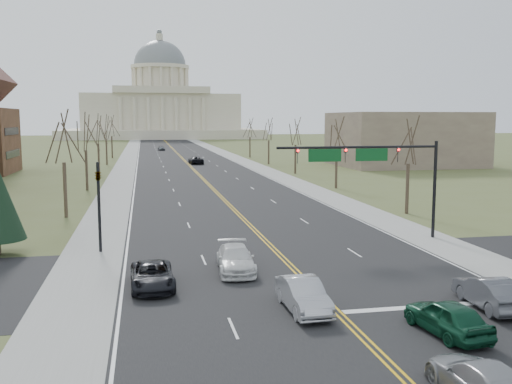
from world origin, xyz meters
name	(u,v)px	position (x,y,z in m)	size (l,w,h in m)	color
ground	(331,306)	(0.00, 0.00, 0.00)	(600.00, 600.00, 0.00)	#4E562B
road	(181,157)	(0.00, 110.00, 0.01)	(20.00, 380.00, 0.01)	black
cross_road	(297,272)	(0.00, 6.00, 0.01)	(120.00, 14.00, 0.01)	black
sidewalk_left	(128,157)	(-12.00, 110.00, 0.01)	(4.00, 380.00, 0.03)	gray
sidewalk_right	(231,156)	(12.00, 110.00, 0.01)	(4.00, 380.00, 0.03)	gray
center_line	(181,157)	(0.00, 110.00, 0.01)	(0.42, 380.00, 0.01)	gold
edge_line_left	(138,157)	(-9.80, 110.00, 0.01)	(0.15, 380.00, 0.01)	silver
edge_line_right	(222,156)	(9.80, 110.00, 0.01)	(0.15, 380.00, 0.01)	silver
stop_bar	(438,306)	(5.00, -1.00, 0.01)	(9.50, 0.50, 0.01)	silver
capitol	(161,107)	(0.00, 249.91, 14.20)	(90.00, 60.00, 50.00)	beige
signal_mast	(371,162)	(7.45, 13.50, 5.76)	(12.12, 0.44, 7.20)	black
signal_left	(99,197)	(-11.50, 13.50, 3.71)	(0.32, 0.36, 6.00)	black
tree_r_0	(409,143)	(15.50, 24.00, 6.55)	(3.74, 3.74, 8.50)	#392C21
tree_l_0	(63,140)	(-15.50, 28.00, 6.94)	(3.96, 3.96, 9.00)	#392C21
tree_r_1	(337,137)	(15.50, 44.00, 6.55)	(3.74, 3.74, 8.50)	#392C21
tree_l_1	(85,134)	(-15.50, 48.00, 6.94)	(3.96, 3.96, 9.00)	#392C21
tree_r_2	(296,133)	(15.50, 64.00, 6.55)	(3.74, 3.74, 8.50)	#392C21
tree_l_2	(98,131)	(-15.50, 68.00, 6.94)	(3.96, 3.96, 9.00)	#392C21
tree_r_3	(269,131)	(15.50, 84.00, 6.55)	(3.74, 3.74, 8.50)	#392C21
tree_l_3	(106,129)	(-15.50, 88.00, 6.94)	(3.96, 3.96, 9.00)	#392C21
tree_r_4	(250,129)	(15.50, 104.00, 6.55)	(3.74, 3.74, 8.50)	#392C21
tree_l_4	(111,127)	(-15.50, 108.00, 6.94)	(3.96, 3.96, 9.00)	#392C21
bldg_right_mass	(404,139)	(40.00, 76.00, 5.00)	(25.00, 20.00, 10.00)	brown
car_nb_inner_lead	(447,317)	(3.50, -4.38, 0.75)	(1.73, 4.31, 1.47)	#0D3D27
car_nb_outer_lead	(489,292)	(7.17, -1.71, 0.76)	(1.58, 4.52, 1.49)	#4B4C52
car_nb_inner_second	(483,382)	(1.59, -9.88, 0.71)	(1.96, 4.83, 1.40)	gray
car_sb_inner_lead	(303,295)	(-1.48, -0.43, 0.76)	(1.57, 4.51, 1.49)	#A0A1A7
car_sb_outer_lead	(152,275)	(-8.25, 4.55, 0.68)	(2.20, 4.77, 1.33)	black
car_sb_inner_second	(236,259)	(-3.45, 6.91, 0.74)	(2.05, 5.05, 1.47)	silver
car_far_nb	(196,160)	(1.53, 87.07, 0.76)	(2.47, 5.36, 1.49)	black
car_far_sb	(161,148)	(-3.63, 137.01, 0.68)	(1.57, 3.90, 1.33)	#575B60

